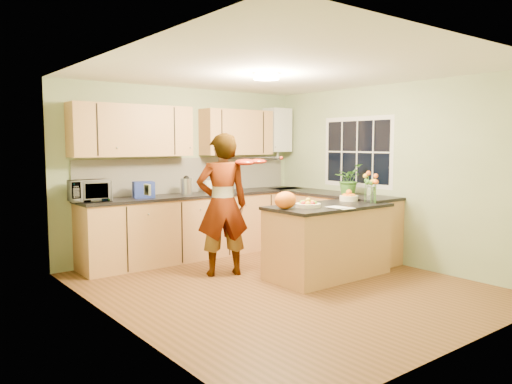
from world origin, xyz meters
TOP-DOWN VIEW (x-y plane):
  - floor at (0.00, 0.00)m, footprint 4.50×4.50m
  - ceiling at (0.00, 0.00)m, footprint 4.00×4.50m
  - wall_back at (0.00, 2.25)m, footprint 4.00×0.02m
  - wall_front at (0.00, -2.25)m, footprint 4.00×0.02m
  - wall_left at (-2.00, 0.00)m, footprint 0.02×4.50m
  - wall_right at (2.00, 0.00)m, footprint 0.02×4.50m
  - back_counter at (0.10, 1.95)m, footprint 3.64×0.62m
  - right_counter at (1.70, 0.85)m, footprint 0.62×2.24m
  - splashback at (0.10, 2.23)m, footprint 3.60×0.02m
  - upper_cabinets at (-0.18, 2.08)m, footprint 3.20×0.34m
  - boiler at (1.70, 2.09)m, footprint 0.40×0.30m
  - window_right at (1.99, 0.60)m, footprint 0.01×1.30m
  - light_switch at (-1.99, -0.60)m, footprint 0.02×0.09m
  - ceiling_lamp at (0.00, 0.30)m, footprint 0.30×0.30m
  - peninsula_island at (0.75, -0.01)m, footprint 1.58×0.81m
  - fruit_dish at (0.40, -0.01)m, footprint 0.30×0.30m
  - orange_bowl at (1.30, 0.14)m, footprint 0.24×0.24m
  - flower_vase at (1.35, -0.19)m, footprint 0.25×0.25m
  - orange_bag at (0.08, 0.04)m, footprint 0.33×0.30m
  - papers at (0.65, -0.31)m, footprint 0.21×0.28m
  - violinist at (-0.26, 0.86)m, footprint 0.77×0.65m
  - violin at (-0.06, 0.64)m, footprint 0.65×0.57m
  - microwave at (-1.56, 1.96)m, footprint 0.53×0.39m
  - blue_box at (-0.83, 1.93)m, footprint 0.32×0.26m
  - kettle at (-0.16, 1.92)m, footprint 0.17×0.17m
  - jar_cream at (0.25, 1.99)m, footprint 0.15×0.15m
  - jar_white at (0.46, 1.91)m, footprint 0.14×0.14m
  - potted_plant at (1.70, 0.51)m, footprint 0.49×0.46m

SIDE VIEW (x-z plane):
  - floor at x=0.00m, z-range 0.00..0.00m
  - peninsula_island at x=0.75m, z-range 0.00..0.91m
  - back_counter at x=0.10m, z-range 0.00..0.94m
  - right_counter at x=1.70m, z-range 0.00..0.94m
  - violinist at x=-0.26m, z-range 0.00..1.81m
  - papers at x=0.65m, z-range 0.91..0.92m
  - fruit_dish at x=0.40m, z-range 0.90..1.00m
  - orange_bowl at x=1.30m, z-range 0.90..1.04m
  - orange_bag at x=0.08m, z-range 0.91..1.12m
  - jar_white at x=0.46m, z-range 0.94..1.12m
  - jar_cream at x=0.25m, z-range 0.94..1.12m
  - blue_box at x=-0.83m, z-range 0.94..1.16m
  - kettle at x=-0.16m, z-range 0.91..1.23m
  - microwave at x=-1.56m, z-range 0.94..1.21m
  - potted_plant at x=1.70m, z-range 0.94..1.38m
  - splashback at x=0.10m, z-range 0.94..1.46m
  - flower_vase at x=1.35m, z-range 0.98..1.44m
  - wall_back at x=0.00m, z-range 0.00..2.50m
  - wall_front at x=0.00m, z-range 0.00..2.50m
  - wall_left at x=-2.00m, z-range 0.00..2.50m
  - wall_right at x=2.00m, z-range 0.00..2.50m
  - light_switch at x=-1.99m, z-range 1.26..1.34m
  - violin at x=-0.06m, z-range 1.36..1.53m
  - window_right at x=1.99m, z-range 1.02..2.08m
  - upper_cabinets at x=-0.18m, z-range 1.50..2.20m
  - boiler at x=1.70m, z-range 1.47..2.33m
  - ceiling_lamp at x=0.00m, z-range 2.43..2.50m
  - ceiling at x=0.00m, z-range 2.49..2.51m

